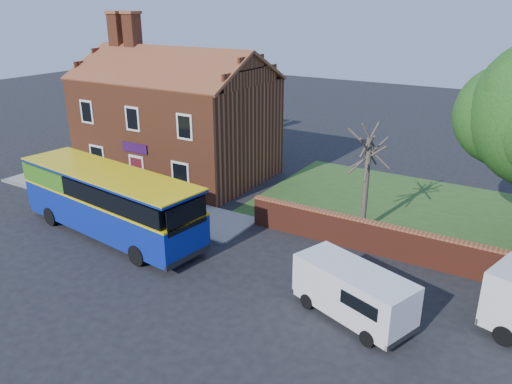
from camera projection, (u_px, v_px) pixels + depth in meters
The scene contains 9 objects.
ground at pixel (136, 269), 22.28m from camera, with size 120.00×120.00×0.00m, color black.
pavement at pixel (119, 198), 30.25m from camera, with size 18.00×3.50×0.12m, color gray.
kerb at pixel (96, 207), 28.85m from camera, with size 18.00×0.15×0.14m, color slate.
grass_strip at pixel (492, 228), 26.33m from camera, with size 26.00×12.00×0.04m, color #426B28.
shop_building at pixel (177, 125), 33.66m from camera, with size 12.30×8.13×10.50m.
boundary_wall at pixel (476, 262), 21.26m from camera, with size 22.00×0.38×1.60m.
bus at pixel (105, 198), 25.17m from camera, with size 11.38×4.11×3.38m.
van_near at pixel (354, 291), 18.48m from camera, with size 4.98×3.30×2.03m.
bare_tree at pixel (366, 180), 25.10m from camera, with size 2.04×2.43×5.43m.
Camera 1 is at (14.76, -13.96, 11.15)m, focal length 35.00 mm.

